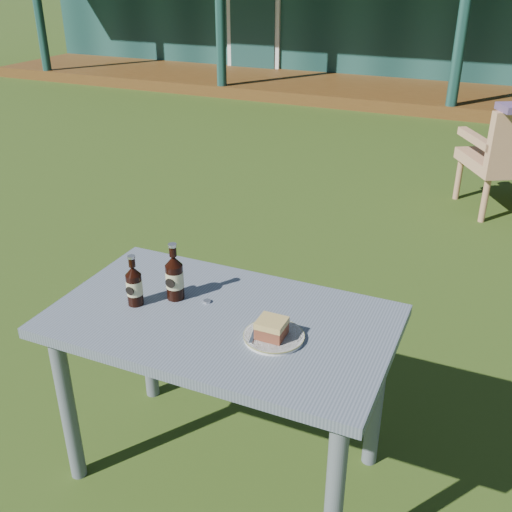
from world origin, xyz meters
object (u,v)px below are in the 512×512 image
at_px(cafe_table, 222,340).
at_px(cola_bottle_near, 175,277).
at_px(cake_slice, 272,328).
at_px(cola_bottle_far, 134,285).
at_px(plate, 274,336).

distance_m(cafe_table, cola_bottle_near, 0.29).
relative_size(cake_slice, cola_bottle_far, 0.47).
bearing_deg(cola_bottle_far, cola_bottle_near, 40.92).
height_order(cafe_table, cake_slice, cake_slice).
bearing_deg(cola_bottle_near, cake_slice, -13.96).
bearing_deg(plate, cola_bottle_near, 167.37).
height_order(cake_slice, cola_bottle_far, cola_bottle_far).
xyz_separation_m(cafe_table, cola_bottle_far, (-0.32, -0.05, 0.18)).
bearing_deg(cola_bottle_far, cake_slice, -1.10).
height_order(cafe_table, cola_bottle_near, cola_bottle_near).
height_order(cafe_table, cola_bottle_far, cola_bottle_far).
xyz_separation_m(cake_slice, cola_bottle_far, (-0.54, 0.01, 0.03)).
relative_size(cafe_table, cola_bottle_near, 5.43).
relative_size(cake_slice, cola_bottle_near, 0.42).
bearing_deg(cafe_table, cola_bottle_near, 167.78).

